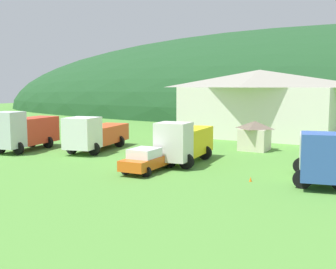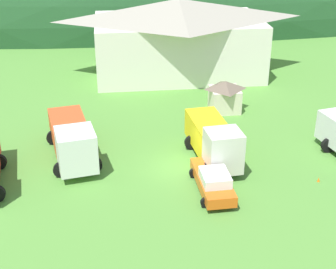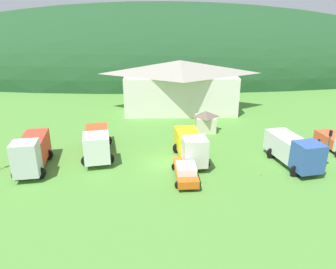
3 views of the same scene
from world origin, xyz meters
name	(u,v)px [view 2 (image 2 of 3)]	position (x,y,z in m)	size (l,w,h in m)	color
ground_plane	(178,167)	(0.00, 0.00, 0.00)	(200.00, 200.00, 0.00)	#518C38
depot_building	(178,36)	(2.65, 19.54, 3.97)	(17.85, 10.16, 7.70)	white
play_shed_cream	(225,95)	(5.33, 9.40, 1.39)	(2.65, 2.64, 2.69)	beige
heavy_rig_white	(72,139)	(-7.19, 2.02, 1.59)	(4.15, 8.62, 3.20)	white
flatbed_truck_yellow	(214,140)	(2.56, 0.56, 1.69)	(3.46, 7.07, 3.28)	silver
service_pickup_orange	(213,181)	(1.75, -3.33, 0.83)	(2.40, 5.25, 1.66)	#DF5D18
traffic_cone_near_pickup	(318,182)	(8.91, -2.93, 0.00)	(0.36, 0.36, 0.61)	orange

